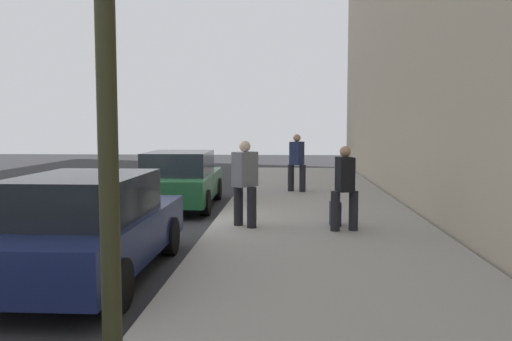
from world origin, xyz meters
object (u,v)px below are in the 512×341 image
Objects in this scene: parked_car_navy at (89,226)px; pedestrian_grey_coat at (245,181)px; parked_car_green at (180,179)px; rolling_suitcase at (335,213)px; pedestrian_navy_coat at (297,161)px; pedestrian_black_coat at (345,186)px.

parked_car_navy is 2.55× the size of pedestrian_grey_coat.
parked_car_green is 5.01m from rolling_suitcase.
pedestrian_navy_coat is at bearing 7.14° from rolling_suitcase.
rolling_suitcase is (0.55, 0.13, -0.64)m from pedestrian_black_coat.
parked_car_navy is at bearing 126.89° from pedestrian_black_coat.
pedestrian_black_coat reaches higher than parked_car_navy.
pedestrian_navy_coat is 2.10× the size of rolling_suitcase.
parked_car_green is 3.98m from pedestrian_grey_coat.
pedestrian_grey_coat is 1.98m from rolling_suitcase.
parked_car_green is 2.62× the size of pedestrian_grey_coat.
pedestrian_black_coat is (-6.15, -0.83, -0.07)m from pedestrian_navy_coat.
parked_car_navy is 2.49× the size of pedestrian_navy_coat.
pedestrian_navy_coat is at bearing -18.91° from parked_car_navy.
pedestrian_navy_coat is at bearing -52.49° from parked_car_green.
rolling_suitcase is at bearing -172.86° from pedestrian_navy_coat.
pedestrian_navy_coat is (9.11, -3.12, 0.34)m from parked_car_navy.
pedestrian_black_coat reaches higher than parked_car_green.
pedestrian_navy_coat is (2.43, -3.17, 0.34)m from parked_car_green.
parked_car_green is 4.01m from pedestrian_navy_coat.
parked_car_navy is 4.95m from pedestrian_black_coat.
parked_car_green is at bearing 47.07° from pedestrian_black_coat.
parked_car_navy is 3.84m from pedestrian_grey_coat.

